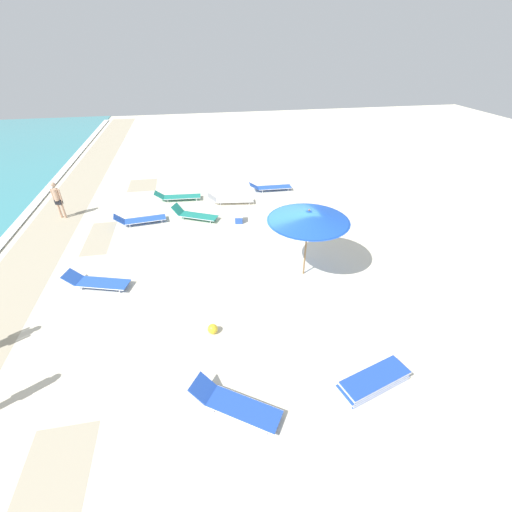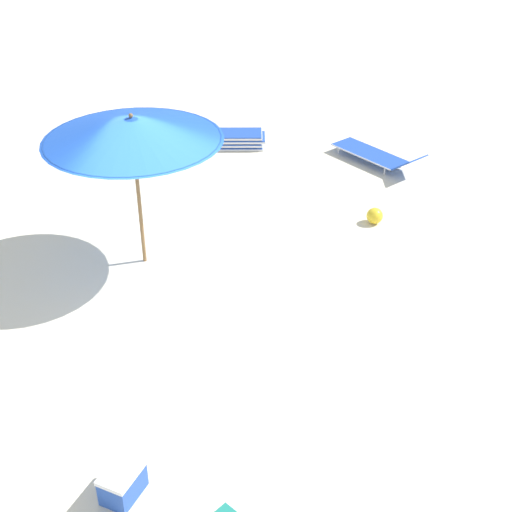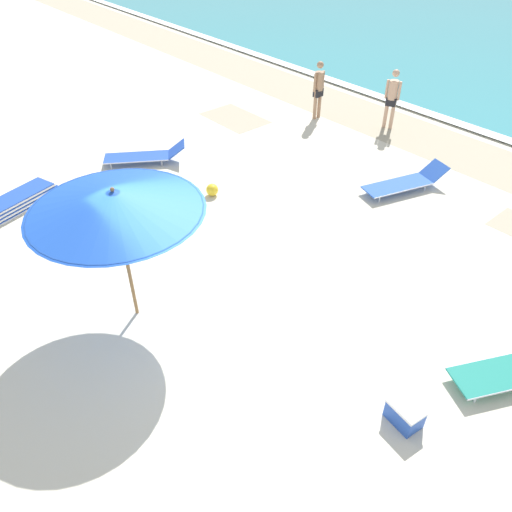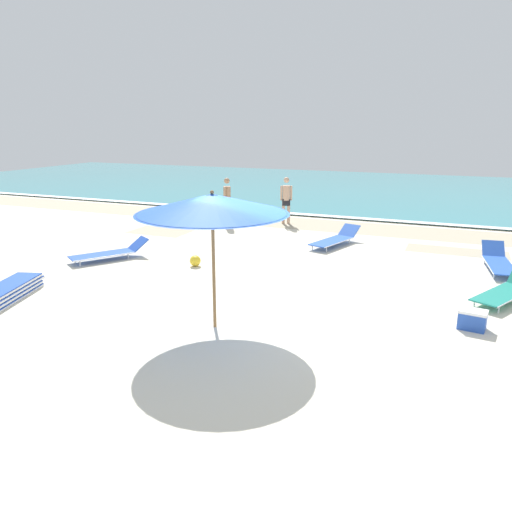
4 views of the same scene
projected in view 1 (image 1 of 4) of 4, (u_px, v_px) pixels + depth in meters
name	position (u px, v px, depth m)	size (l,w,h in m)	color
ground_plane	(274.00, 263.00, 13.26)	(60.00, 60.00, 0.16)	beige
beach_umbrella	(309.00, 216.00, 11.27)	(2.77, 2.77, 2.59)	olive
lounger_stack	(374.00, 381.00, 8.47)	(1.14, 2.01, 0.32)	blue
sun_lounger_under_umbrella	(194.00, 215.00, 16.14)	(1.51, 2.20, 0.60)	#1E8475
sun_lounger_beside_umbrella	(97.00, 282.00, 11.79)	(1.23, 2.28, 0.51)	blue
sun_lounger_near_water_left	(230.00, 200.00, 17.62)	(0.87, 2.40, 0.52)	white
sun_lounger_near_water_right	(270.00, 187.00, 19.07)	(0.67, 2.36, 0.46)	blue
sun_lounger_mid_beach_solo	(235.00, 404.00, 7.89)	(1.70, 2.14, 0.51)	blue
sun_lounger_mid_beach_pair_a	(140.00, 219.00, 15.74)	(0.88, 2.31, 0.55)	blue
sun_lounger_mid_beach_pair_b	(178.00, 196.00, 17.98)	(0.75, 2.39, 0.50)	#1E8475
beachgoer_shoreline_child	(57.00, 198.00, 15.82)	(0.27, 0.44, 1.76)	tan
beach_ball	(213.00, 329.00, 9.99)	(0.30, 0.30, 0.30)	yellow
cooler_box	(239.00, 218.00, 15.89)	(0.54, 0.42, 0.37)	blue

